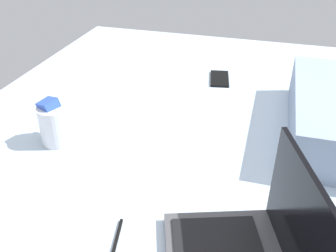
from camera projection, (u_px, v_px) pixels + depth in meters
bed_mattress at (182, 156)px, 115.80cm from camera, size 180.00×140.00×18.00cm
snack_cup at (56, 123)px, 103.77cm from camera, size 9.41×9.05×13.64cm
cell_phone at (220, 79)px, 142.44cm from camera, size 14.97×9.13×0.80cm
charger_cable at (113, 252)px, 73.23cm from camera, size 16.79×3.90×0.60cm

